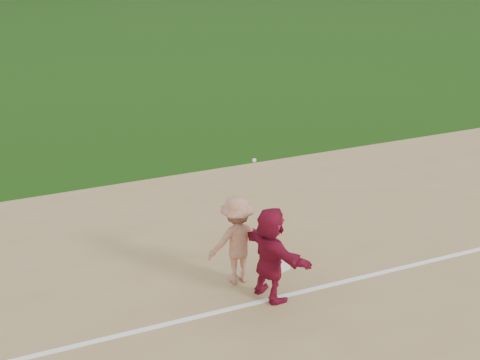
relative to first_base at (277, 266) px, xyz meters
name	(u,v)px	position (x,y,z in m)	size (l,w,h in m)	color
ground	(269,273)	(-0.20, -0.07, -0.06)	(160.00, 160.00, 0.00)	#173C0B
foul_line	(287,295)	(-0.20, -0.87, -0.04)	(60.00, 0.10, 0.01)	white
first_base	(277,266)	(0.00, 0.00, 0.00)	(0.36, 0.36, 0.08)	silver
base_runner	(270,254)	(-0.51, -0.78, 0.83)	(1.62, 0.51, 1.74)	maroon
first_base_play	(237,241)	(-0.85, -0.10, 0.80)	(1.09, 0.63, 2.37)	#9B9C9E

